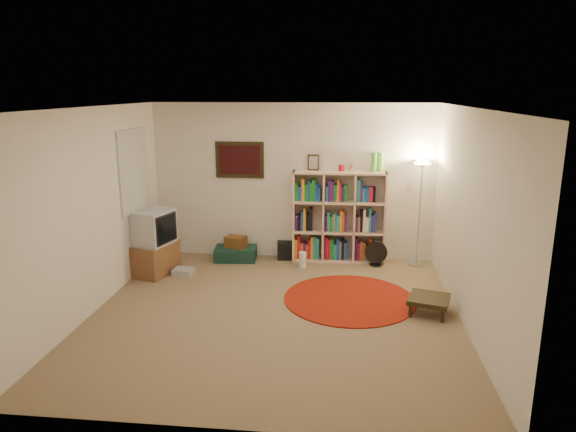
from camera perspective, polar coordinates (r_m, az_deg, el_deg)
name	(u,v)px	position (r m, az deg, el deg)	size (l,w,h in m)	color
room	(270,214)	(6.11, -1.98, 0.26)	(4.54, 4.54, 2.54)	#836B4C
bookshelf	(337,217)	(8.24, 5.50, -0.16)	(1.46, 0.44, 1.75)	beige
floor_lamp	(422,178)	(8.06, 14.63, 4.09)	(0.36, 0.36, 1.67)	silver
floor_fan	(376,254)	(8.16, 9.74, -4.14)	(0.35, 0.19, 0.40)	black
tv_stand	(154,243)	(7.89, -14.64, -2.97)	(0.63, 0.77, 0.98)	brown
dvd_box	(183,272)	(7.87, -11.55, -6.08)	(0.31, 0.27, 0.09)	silver
suitcase	(236,253)	(8.39, -5.82, -4.16)	(0.69, 0.48, 0.21)	#113128
wicker_basket	(236,242)	(8.34, -5.83, -2.86)	(0.37, 0.31, 0.18)	#5B3416
duffel_bag	(289,249)	(8.45, 0.15, -3.74)	(0.43, 0.37, 0.27)	black
paper_towel	(303,260)	(8.02, 1.64, -4.86)	(0.15, 0.15, 0.24)	white
red_rug	(349,299)	(6.91, 6.83, -9.12)	(1.73, 1.73, 0.02)	maroon
side_table	(429,300)	(6.63, 15.40, -8.96)	(0.59, 0.59, 0.22)	black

